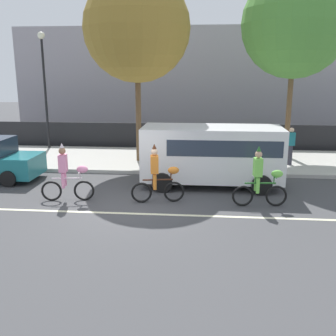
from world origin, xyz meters
The scene contains 13 objects.
ground_plane centered at (0.00, 0.00, 0.00)m, with size 80.00×80.00×0.00m, color #424244.
road_centre_line centered at (0.00, -0.50, 0.00)m, with size 36.00×0.14×0.01m, color beige.
sidewalk_curb centered at (0.00, 6.50, 0.07)m, with size 60.00×5.00×0.15m, color #ADAAA3.
fence_line centered at (0.00, 9.40, 0.70)m, with size 40.00×0.08×1.40m, color black.
building_backdrop centered at (3.95, 18.00, 3.43)m, with size 28.00×8.00×6.85m, color #99939E.
parade_cyclist_pink centered at (-2.09, 0.51, 0.84)m, with size 1.71×0.51×1.92m.
parade_cyclist_orange centered at (0.84, 0.62, 0.84)m, with size 1.71×0.53×1.92m.
parade_cyclist_lime centered at (4.05, 0.52, 0.84)m, with size 1.72×0.50×1.92m.
parked_van_white centered at (2.64, 2.70, 1.28)m, with size 5.00×2.22×2.18m.
street_lamp_post centered at (-5.89, 8.49, 3.99)m, with size 0.36×0.36×5.86m.
street_tree_near_lamp centered at (-0.65, 5.97, 5.87)m, with size 4.55×4.55×8.00m.
street_tree_far_corner centered at (6.19, 7.45, 6.12)m, with size 4.75×4.75×8.35m.
pedestrian_onlooker centered at (6.01, 5.70, 1.01)m, with size 0.32×0.20×1.62m.
Camera 1 is at (2.25, -11.36, 4.13)m, focal length 42.00 mm.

